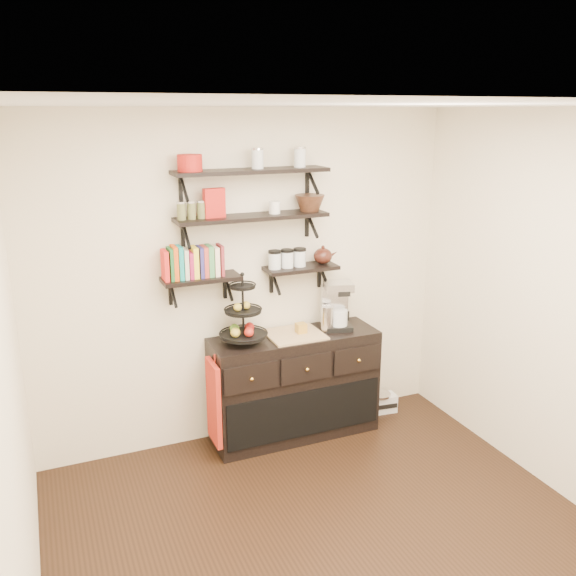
% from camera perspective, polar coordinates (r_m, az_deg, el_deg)
% --- Properties ---
extents(floor, '(3.50, 3.50, 0.00)m').
position_cam_1_polar(floor, '(4.16, 5.31, -23.78)').
color(floor, black).
rests_on(floor, ground).
extents(ceiling, '(3.50, 3.50, 0.02)m').
position_cam_1_polar(ceiling, '(3.19, 6.63, 16.65)').
color(ceiling, white).
rests_on(ceiling, back_wall).
extents(back_wall, '(3.50, 0.02, 2.70)m').
position_cam_1_polar(back_wall, '(4.97, -3.79, 0.80)').
color(back_wall, '#F0E6CC').
rests_on(back_wall, ground).
extents(left_wall, '(0.02, 3.50, 2.70)m').
position_cam_1_polar(left_wall, '(3.09, -24.53, -10.70)').
color(left_wall, '#F0E6CC').
rests_on(left_wall, ground).
extents(shelf_top, '(1.20, 0.27, 0.23)m').
position_cam_1_polar(shelf_top, '(4.69, -3.46, 10.84)').
color(shelf_top, black).
rests_on(shelf_top, back_wall).
extents(shelf_mid, '(1.20, 0.27, 0.23)m').
position_cam_1_polar(shelf_mid, '(4.74, -3.38, 6.62)').
color(shelf_mid, black).
rests_on(shelf_mid, back_wall).
extents(shelf_low_left, '(0.60, 0.25, 0.23)m').
position_cam_1_polar(shelf_low_left, '(4.73, -8.15, 0.82)').
color(shelf_low_left, black).
rests_on(shelf_low_left, back_wall).
extents(shelf_low_right, '(0.60, 0.25, 0.23)m').
position_cam_1_polar(shelf_low_right, '(4.99, 1.19, 1.83)').
color(shelf_low_right, black).
rests_on(shelf_low_right, back_wall).
extents(cookbooks, '(0.43, 0.15, 0.26)m').
position_cam_1_polar(cookbooks, '(4.68, -8.83, 2.37)').
color(cookbooks, red).
rests_on(cookbooks, shelf_low_left).
extents(glass_canisters, '(0.32, 0.10, 0.13)m').
position_cam_1_polar(glass_canisters, '(4.93, -0.07, 2.67)').
color(glass_canisters, silver).
rests_on(glass_canisters, shelf_low_right).
extents(sideboard, '(1.40, 0.50, 0.92)m').
position_cam_1_polar(sideboard, '(5.19, 0.60, -9.08)').
color(sideboard, black).
rests_on(sideboard, floor).
extents(fruit_stand, '(0.38, 0.38, 0.55)m').
position_cam_1_polar(fruit_stand, '(4.80, -4.19, -3.00)').
color(fruit_stand, black).
rests_on(fruit_stand, sideboard).
extents(candle, '(0.08, 0.08, 0.08)m').
position_cam_1_polar(candle, '(5.01, 1.23, -3.76)').
color(candle, '#B28329').
rests_on(candle, sideboard).
extents(coffee_maker, '(0.27, 0.27, 0.41)m').
position_cam_1_polar(coffee_maker, '(5.13, 4.57, -1.68)').
color(coffee_maker, black).
rests_on(coffee_maker, sideboard).
extents(thermal_carafe, '(0.11, 0.11, 0.22)m').
position_cam_1_polar(thermal_carafe, '(5.07, 3.73, -2.90)').
color(thermal_carafe, silver).
rests_on(thermal_carafe, sideboard).
extents(apron, '(0.04, 0.29, 0.67)m').
position_cam_1_polar(apron, '(4.87, -6.96, -10.61)').
color(apron, '#A01911').
rests_on(apron, sideboard).
extents(radio, '(0.32, 0.23, 0.18)m').
position_cam_1_polar(radio, '(5.76, 8.53, -10.55)').
color(radio, silver).
rests_on(radio, floor).
extents(recipe_box, '(0.16, 0.07, 0.22)m').
position_cam_1_polar(recipe_box, '(4.62, -6.92, 7.90)').
color(recipe_box, '#B41A14').
rests_on(recipe_box, shelf_mid).
extents(walnut_bowl, '(0.24, 0.24, 0.13)m').
position_cam_1_polar(walnut_bowl, '(4.90, 2.04, 7.95)').
color(walnut_bowl, black).
rests_on(walnut_bowl, shelf_mid).
extents(ramekins, '(0.09, 0.09, 0.10)m').
position_cam_1_polar(ramekins, '(4.79, -1.27, 7.55)').
color(ramekins, white).
rests_on(ramekins, shelf_mid).
extents(teapot, '(0.24, 0.20, 0.16)m').
position_cam_1_polar(teapot, '(5.05, 3.28, 3.14)').
color(teapot, '#371710').
rests_on(teapot, shelf_low_right).
extents(red_pot, '(0.18, 0.18, 0.12)m').
position_cam_1_polar(red_pot, '(4.54, -9.18, 11.48)').
color(red_pot, '#B41A14').
rests_on(red_pot, shelf_top).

